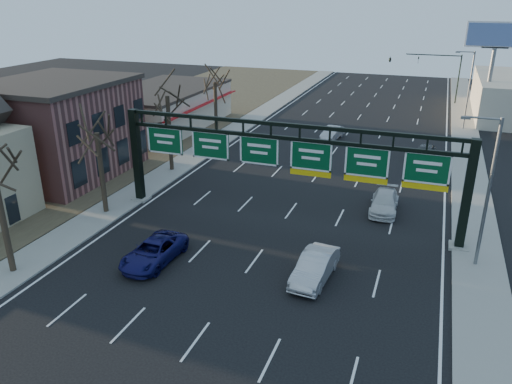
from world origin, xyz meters
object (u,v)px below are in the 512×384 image
at_px(car_white_wagon, 384,202).
at_px(car_silver_sedan, 315,267).
at_px(car_blue_suv, 154,252).
at_px(sign_gantry, 287,160).

bearing_deg(car_white_wagon, car_silver_sedan, -104.79).
bearing_deg(car_blue_suv, car_silver_sedan, 10.77).
bearing_deg(sign_gantry, car_silver_sedan, -60.84).
height_order(car_blue_suv, car_white_wagon, car_blue_suv).
bearing_deg(sign_gantry, car_white_wagon, 34.24).
relative_size(car_silver_sedan, car_white_wagon, 0.99).
height_order(sign_gantry, car_silver_sedan, sign_gantry).
xyz_separation_m(car_blue_suv, car_silver_sedan, (9.57, 1.41, 0.08)).
distance_m(sign_gantry, car_silver_sedan, 8.64).
bearing_deg(car_white_wagon, car_blue_suv, -135.89).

